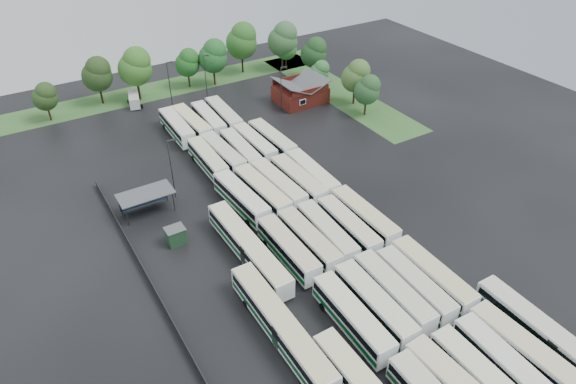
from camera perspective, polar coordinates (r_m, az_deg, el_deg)
ground at (r=71.72m, az=3.68°, el=-6.82°), size 160.00×160.00×0.00m
brick_building at (r=112.15m, az=1.38°, el=10.87°), size 10.07×8.60×5.39m
wash_shed at (r=80.31m, az=-15.61°, el=-0.33°), size 8.20×4.20×3.58m
utility_hut at (r=74.13m, az=-12.37°, el=-4.75°), size 2.70×2.20×2.62m
grass_strip_north at (r=122.67m, az=-13.27°, el=11.19°), size 80.00×10.00×0.01m
grass_strip_east at (r=118.21m, az=5.52°, el=11.04°), size 10.00×50.00×0.01m
west_fence at (r=70.15m, az=-15.51°, el=-8.84°), size 0.10×50.00×1.20m
bus_r0c2 at (r=59.26m, az=20.80°, el=-18.95°), size 2.79×12.70×3.53m
bus_r0c3 at (r=61.26m, az=22.91°, el=-17.32°), size 3.15×12.66×3.50m
bus_r0c4 at (r=63.19m, az=24.66°, el=-15.78°), size 3.16×13.02×3.60m
bus_r1c0 at (r=61.32m, az=7.16°, el=-13.66°), size 3.12×13.01×3.60m
bus_r1c1 at (r=63.04m, az=9.55°, el=-12.18°), size 3.13×13.13×3.64m
bus_r1c2 at (r=64.82m, az=11.58°, el=-10.85°), size 3.22×13.03×3.60m
bus_r1c3 at (r=66.34m, az=13.85°, el=-10.03°), size 3.06×12.51×3.46m
bus_r1c4 at (r=68.01m, az=15.71°, el=-8.94°), size 3.01×13.07×3.62m
bus_r2c0 at (r=69.34m, az=0.02°, el=-6.35°), size 2.80×12.63×3.51m
bus_r2c1 at (r=70.73m, az=2.31°, el=-5.40°), size 2.78×12.63×3.51m
bus_r2c2 at (r=72.16m, az=4.30°, el=-4.54°), size 3.24×12.67×3.50m
bus_r2c3 at (r=73.52m, az=6.70°, el=-3.85°), size 3.06×12.58×3.48m
bus_r2c4 at (r=75.46m, az=8.44°, el=-2.77°), size 2.77×12.99×3.61m
bus_r3c0 at (r=78.74m, az=-5.20°, el=-0.69°), size 3.41×13.08×3.61m
bus_r3c1 at (r=79.83m, az=-2.89°, el=-0.00°), size 3.37×13.16×3.63m
bus_r3c2 at (r=81.24m, az=-1.11°, el=0.72°), size 3.20×13.07×3.61m
bus_r3c3 at (r=82.35m, az=1.12°, el=1.25°), size 2.97×13.04×3.62m
bus_r3c4 at (r=83.94m, az=2.65°, el=1.93°), size 3.15×13.01×3.60m
bus_r4c0 at (r=89.12m, az=-8.91°, el=3.59°), size 2.92×12.42×3.44m
bus_r4c1 at (r=90.21m, az=-7.26°, el=4.20°), size 3.11×12.74×3.52m
bus_r4c2 at (r=91.09m, az=-5.30°, el=4.64°), size 3.03×12.47×3.45m
bus_r4c3 at (r=92.81m, az=-3.73°, el=5.33°), size 2.69×12.37×3.44m
bus_r4c4 at (r=93.82m, az=-1.78°, el=5.79°), size 3.01×12.83×3.56m
bus_r5c0 at (r=100.42m, az=-12.24°, el=7.06°), size 3.01×12.83×3.56m
bus_r5c1 at (r=101.21m, az=-10.66°, el=7.50°), size 3.26×12.99×3.59m
bus_r5c2 at (r=102.09m, az=-8.81°, el=7.91°), size 3.23×12.56×3.47m
bus_r5c3 at (r=103.28m, az=-7.14°, el=8.44°), size 3.34×13.04×3.60m
artic_bus_west_b at (r=69.61m, az=-4.44°, el=-6.22°), size 2.88×19.37×3.59m
artic_bus_west_c at (r=59.95m, az=-0.78°, el=-14.72°), size 2.91×19.66×3.64m
artic_bus_east at (r=65.57m, az=27.10°, el=-14.44°), size 2.89×18.87×3.50m
minibus at (r=115.45m, az=-16.72°, el=9.83°), size 3.45×5.96×2.45m
tree_north_0 at (r=113.45m, az=-25.38°, el=9.59°), size 4.91×4.91×8.13m
tree_north_1 at (r=116.50m, az=-20.42°, el=12.22°), size 6.28×6.28×10.40m
tree_north_2 at (r=115.62m, az=-16.58°, el=13.26°), size 7.09×7.09×11.74m
tree_north_3 at (r=120.14m, az=-11.08°, el=13.96°), size 5.44×5.44×9.02m
tree_north_4 at (r=119.85m, az=-8.29°, el=14.77°), size 6.51×6.51×10.78m
tree_north_5 at (r=125.96m, az=-5.12°, el=16.43°), size 7.36×7.36×12.19m
tree_north_6 at (r=127.64m, az=-0.53°, el=16.66°), size 7.07×7.07×11.71m
tree_east_0 at (r=106.14m, az=8.86°, el=11.19°), size 5.23×5.23×8.66m
tree_east_1 at (r=110.48m, az=7.62°, el=12.69°), size 5.92×5.92×9.81m
tree_east_2 at (r=116.51m, az=3.56°, el=13.23°), size 4.36×4.33×7.17m
tree_east_3 at (r=122.52m, az=2.94°, el=15.26°), size 6.00×6.00×9.94m
tree_east_4 at (r=128.23m, az=-0.12°, el=15.85°), size 5.27×5.27×8.73m
lamp_post_ne at (r=106.54m, az=-0.72°, el=11.69°), size 1.47×0.29×9.57m
lamp_post_nw at (r=80.88m, az=-12.81°, el=2.95°), size 1.58×0.31×10.27m
lamp_post_back_w at (r=110.13m, az=-12.99°, el=11.80°), size 1.57×0.31×10.18m
lamp_post_back_e at (r=115.15m, az=-9.14°, el=12.96°), size 1.41×0.27×9.15m
puddle_0 at (r=61.76m, az=15.68°, el=-17.52°), size 3.87×3.87×0.01m
puddle_1 at (r=65.14m, az=23.00°, el=-15.97°), size 3.18×3.18×0.01m
puddle_2 at (r=72.11m, az=-2.40°, el=-6.49°), size 5.38×5.38×0.01m
puddle_3 at (r=72.04m, az=7.01°, el=-6.83°), size 4.15×4.15×0.01m
puddle_4 at (r=68.68m, az=22.61°, el=-12.58°), size 3.96×3.96×0.01m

